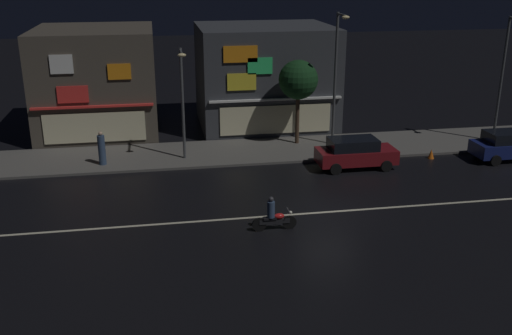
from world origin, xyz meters
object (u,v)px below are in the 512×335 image
(motorcycle_lead, at_px, (273,216))
(parked_car_near_kerb, at_px, (355,153))
(streetlamp_east, at_px, (505,70))
(streetlamp_mid, at_px, (336,70))
(parked_car_trailing, at_px, (510,145))
(traffic_cone, at_px, (431,154))
(streetlamp_west, at_px, (182,95))
(pedestrian_on_sidewalk, at_px, (102,149))

(motorcycle_lead, bearing_deg, parked_car_near_kerb, -127.53)
(streetlamp_east, bearing_deg, streetlamp_mid, 173.97)
(parked_car_trailing, xyz_separation_m, traffic_cone, (-4.29, 0.93, -0.59))
(streetlamp_east, bearing_deg, traffic_cone, -158.43)
(motorcycle_lead, distance_m, traffic_cone, 13.36)
(parked_car_near_kerb, bearing_deg, streetlamp_west, 163.75)
(traffic_cone, bearing_deg, parked_car_trailing, -12.20)
(pedestrian_on_sidewalk, height_order, traffic_cone, pedestrian_on_sidewalk)
(streetlamp_east, height_order, traffic_cone, streetlamp_east)
(streetlamp_mid, bearing_deg, motorcycle_lead, -118.70)
(streetlamp_west, height_order, traffic_cone, streetlamp_west)
(motorcycle_lead, relative_size, traffic_cone, 3.45)
(streetlamp_west, relative_size, parked_car_trailing, 1.44)
(streetlamp_west, height_order, parked_car_trailing, streetlamp_west)
(streetlamp_east, height_order, pedestrian_on_sidewalk, streetlamp_east)
(parked_car_trailing, bearing_deg, traffic_cone, 167.80)
(streetlamp_west, bearing_deg, parked_car_near_kerb, -16.25)
(streetlamp_mid, bearing_deg, streetlamp_west, -172.16)
(parked_car_near_kerb, height_order, parked_car_trailing, same)
(motorcycle_lead, xyz_separation_m, traffic_cone, (10.86, 7.77, -0.36))
(streetlamp_mid, relative_size, parked_car_near_kerb, 1.83)
(streetlamp_east, distance_m, motorcycle_lead, 19.29)
(pedestrian_on_sidewalk, bearing_deg, streetlamp_mid, -92.25)
(streetlamp_east, relative_size, pedestrian_on_sidewalk, 4.03)
(streetlamp_mid, xyz_separation_m, streetlamp_east, (10.14, -1.07, -0.15))
(streetlamp_mid, relative_size, traffic_cone, 14.29)
(streetlamp_east, bearing_deg, pedestrian_on_sidewalk, -179.29)
(streetlamp_mid, xyz_separation_m, pedestrian_on_sidewalk, (-13.61, -1.37, -3.72))
(traffic_cone, bearing_deg, parked_car_near_kerb, -171.10)
(streetlamp_mid, distance_m, streetlamp_east, 10.19)
(streetlamp_west, bearing_deg, traffic_cone, -7.72)
(pedestrian_on_sidewalk, xyz_separation_m, traffic_cone, (18.50, -1.78, -0.73))
(streetlamp_west, distance_m, traffic_cone, 14.55)
(streetlamp_east, relative_size, parked_car_near_kerb, 1.76)
(streetlamp_east, distance_m, pedestrian_on_sidewalk, 24.02)
(pedestrian_on_sidewalk, distance_m, parked_car_near_kerb, 13.87)
(traffic_cone, bearing_deg, pedestrian_on_sidewalk, 174.50)
(streetlamp_east, bearing_deg, parked_car_trailing, -107.72)
(streetlamp_west, xyz_separation_m, traffic_cone, (13.98, -1.89, -3.58))
(pedestrian_on_sidewalk, bearing_deg, parked_car_near_kerb, -108.55)
(parked_car_near_kerb, distance_m, traffic_cone, 4.96)
(motorcycle_lead, bearing_deg, streetlamp_mid, -115.67)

